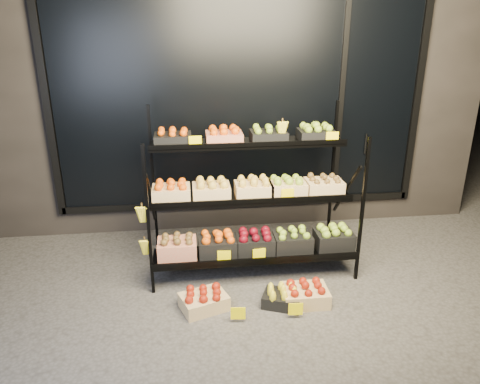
{
  "coord_description": "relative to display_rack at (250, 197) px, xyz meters",
  "views": [
    {
      "loc": [
        -0.66,
        -3.81,
        2.57
      ],
      "look_at": [
        -0.13,
        0.55,
        0.87
      ],
      "focal_mm": 35.0,
      "sensor_mm": 36.0,
      "label": 1
    }
  ],
  "objects": [
    {
      "name": "tag_floor_b",
      "position": [
        0.27,
        -1.0,
        -0.73
      ],
      "size": [
        0.13,
        0.01,
        0.12
      ],
      "primitive_type": "cube",
      "color": "#FFE800",
      "rests_on": "ground"
    },
    {
      "name": "ground",
      "position": [
        0.01,
        -0.6,
        -0.79
      ],
      "size": [
        24.0,
        24.0,
        0.0
      ],
      "primitive_type": "plane",
      "color": "#514F4C",
      "rests_on": "ground"
    },
    {
      "name": "tag_floor_a",
      "position": [
        -0.25,
        -1.0,
        -0.73
      ],
      "size": [
        0.13,
        0.01,
        0.12
      ],
      "primitive_type": "cube",
      "color": "#FFE800",
      "rests_on": "ground"
    },
    {
      "name": "display_rack",
      "position": [
        0.0,
        0.0,
        0.0
      ],
      "size": [
        2.18,
        1.02,
        1.66
      ],
      "color": "black",
      "rests_on": "ground"
    },
    {
      "name": "building",
      "position": [
        0.01,
        1.99,
        0.96
      ],
      "size": [
        6.0,
        2.08,
        3.5
      ],
      "color": "#2D2826",
      "rests_on": "ground"
    },
    {
      "name": "floor_crate_midleft",
      "position": [
        0.19,
        -0.78,
        -0.7
      ],
      "size": [
        0.42,
        0.37,
        0.18
      ],
      "rotation": [
        0.0,
        0.0,
        -0.38
      ],
      "color": "black",
      "rests_on": "ground"
    },
    {
      "name": "floor_crate_midright",
      "position": [
        0.41,
        -0.76,
        -0.69
      ],
      "size": [
        0.43,
        0.32,
        0.21
      ],
      "rotation": [
        0.0,
        0.0,
        -0.01
      ],
      "color": "#DDBB80",
      "rests_on": "ground"
    },
    {
      "name": "floor_crate_left",
      "position": [
        -0.53,
        -0.74,
        -0.69
      ],
      "size": [
        0.49,
        0.42,
        0.2
      ],
      "rotation": [
        0.0,
        0.0,
        0.34
      ],
      "color": "#DDBB80",
      "rests_on": "ground"
    }
  ]
}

